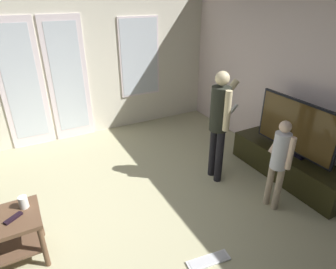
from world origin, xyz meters
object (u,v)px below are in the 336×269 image
person_adult (220,118)px  loose_keyboard (208,261)px  flat_screen_tv (296,127)px  tv_remote_black (13,218)px  cup_by_laptop (23,202)px  person_child (280,158)px  tv_stand (288,165)px

person_adult → loose_keyboard: size_ratio=3.38×
flat_screen_tv → tv_remote_black: bearing=176.7°
flat_screen_tv → cup_by_laptop: bearing=174.3°
flat_screen_tv → tv_remote_black: (-3.40, 0.20, -0.25)m
flat_screen_tv → person_adult: 1.02m
person_child → cup_by_laptop: person_child is taller
tv_stand → flat_screen_tv: size_ratio=1.44×
cup_by_laptop → tv_remote_black: 0.17m
person_adult → loose_keyboard: person_adult is taller
tv_stand → person_child: size_ratio=1.51×
flat_screen_tv → cup_by_laptop: (-3.30, 0.33, -0.20)m
tv_stand → tv_remote_black: tv_remote_black is taller
person_child → tv_remote_black: person_child is taller
flat_screen_tv → person_child: 0.74m
flat_screen_tv → tv_remote_black: flat_screen_tv is taller
tv_stand → loose_keyboard: 1.95m
person_adult → flat_screen_tv: bearing=-28.1°
person_child → tv_remote_black: size_ratio=6.73×
tv_stand → tv_remote_black: bearing=176.6°
tv_stand → tv_remote_black: size_ratio=10.16×
loose_keyboard → tv_remote_black: bearing=151.0°
tv_stand → cup_by_laptop: 3.34m
loose_keyboard → flat_screen_tv: bearing=20.6°
loose_keyboard → person_adult: bearing=51.4°
person_adult → tv_remote_black: person_adult is taller
flat_screen_tv → person_child: (-0.65, -0.35, -0.10)m
loose_keyboard → cup_by_laptop: size_ratio=3.72×
loose_keyboard → tv_remote_black: size_ratio=2.66×
flat_screen_tv → cup_by_laptop: size_ratio=9.87×
loose_keyboard → cup_by_laptop: (-1.48, 1.01, 0.57)m
tv_stand → person_child: person_child is taller
tv_stand → cup_by_laptop: bearing=174.3°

